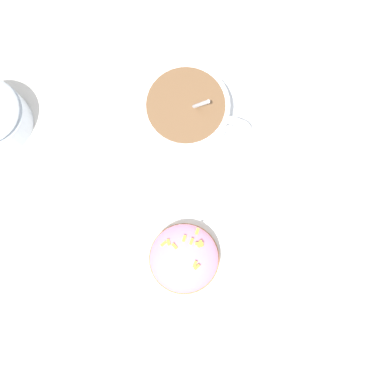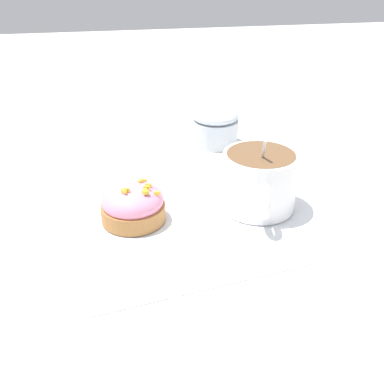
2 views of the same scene
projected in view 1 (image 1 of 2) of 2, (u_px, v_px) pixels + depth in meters
The scene contains 4 objects.
ground_plane at pixel (185, 191), 0.64m from camera, with size 3.00×3.00×0.00m, color silver.
paper_napkin at pixel (185, 191), 0.64m from camera, with size 0.35×0.32×0.00m.
coffee_cup at pixel (187, 114), 0.61m from camera, with size 0.10×0.12×0.10m.
frosted_pastry at pixel (188, 258), 0.60m from camera, with size 0.08×0.08×0.05m.
Camera 1 is at (0.10, 0.01, 0.63)m, focal length 50.00 mm.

